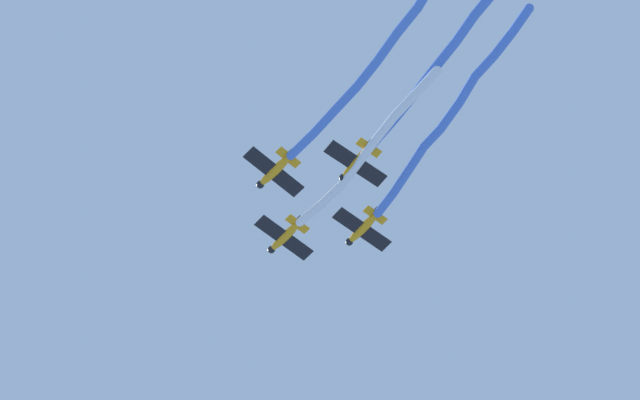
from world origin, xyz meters
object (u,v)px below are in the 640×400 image
object	(u,v)px
airplane_left_wing	(274,171)
airplane_right_wing	(362,229)
airplane_lead	(284,237)
airplane_slot	(356,163)

from	to	relation	value
airplane_left_wing	airplane_right_wing	bearing A→B (deg)	-93.90
airplane_lead	airplane_right_wing	bearing A→B (deg)	-137.26
airplane_left_wing	airplane_right_wing	distance (m)	11.29
airplane_lead	airplane_left_wing	xyz separation A→B (m)	(1.90, -7.73, -0.40)
airplane_slot	airplane_left_wing	bearing A→B (deg)	47.56
airplane_lead	airplane_left_wing	size ratio (longest dim) A/B	0.99
airplane_left_wing	airplane_slot	world-z (taller)	airplane_slot
airplane_lead	airplane_slot	xyz separation A→B (m)	(9.64, -5.81, -0.20)
airplane_lead	airplane_slot	bearing A→B (deg)	177.76
airplane_right_wing	airplane_slot	bearing A→B (deg)	135.28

